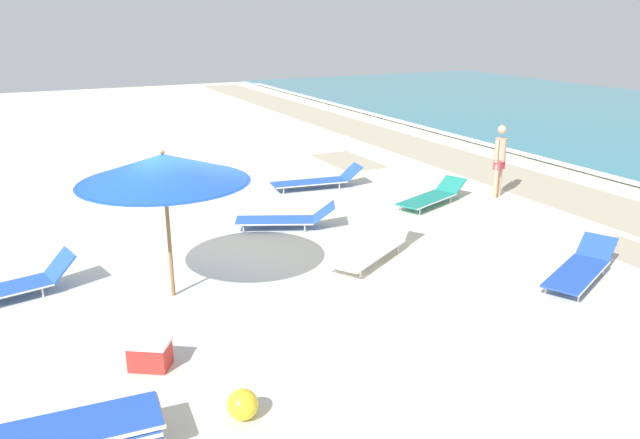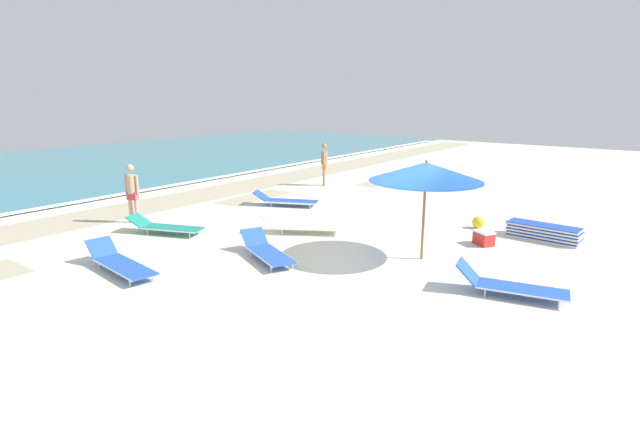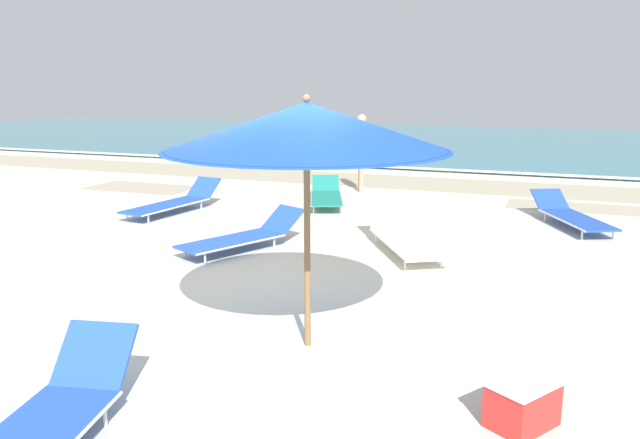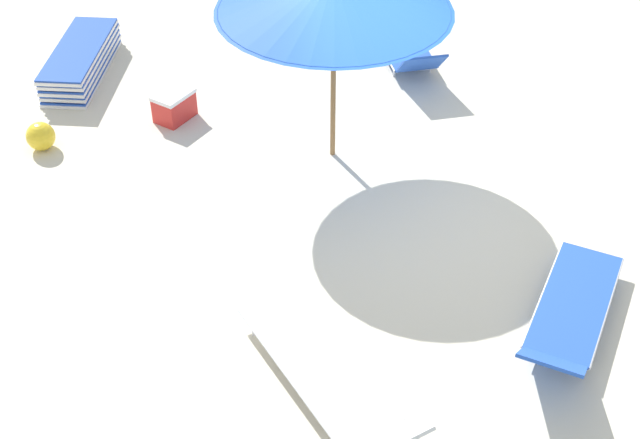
{
  "view_description": "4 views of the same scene",
  "coord_description": "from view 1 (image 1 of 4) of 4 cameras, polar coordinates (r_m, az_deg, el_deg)",
  "views": [
    {
      "loc": [
        9.95,
        -2.74,
        4.24
      ],
      "look_at": [
        0.44,
        1.99,
        0.74
      ],
      "focal_mm": 35.0,
      "sensor_mm": 36.0,
      "label": 1
    },
    {
      "loc": [
        -9.51,
        -5.58,
        3.79
      ],
      "look_at": [
        0.37,
        1.83,
        0.65
      ],
      "focal_mm": 28.0,
      "sensor_mm": 36.0,
      "label": 2
    },
    {
      "loc": [
        2.92,
        -5.96,
        2.44
      ],
      "look_at": [
        0.26,
        1.07,
        0.8
      ],
      "focal_mm": 35.0,
      "sensor_mm": 36.0,
      "label": 3
    },
    {
      "loc": [
        0.92,
        7.99,
        6.09
      ],
      "look_at": [
        0.97,
        1.67,
        0.99
      ],
      "focal_mm": 50.0,
      "sensor_mm": 36.0,
      "label": 4
    }
  ],
  "objects": [
    {
      "name": "sun_lounger_beside_umbrella",
      "position": [
        10.89,
        -26.57,
        -5.46
      ],
      "size": [
        1.02,
        2.13,
        0.57
      ],
      "rotation": [
        0.0,
        0.0,
        0.21
      ],
      "color": "blue",
      "rests_on": "ground_plane"
    },
    {
      "name": "sun_lounger_under_umbrella",
      "position": [
        11.34,
        22.75,
        -4.08
      ],
      "size": [
        1.49,
        2.26,
        0.49
      ],
      "rotation": [
        0.0,
        0.0,
        0.44
      ],
      "color": "blue",
      "rests_on": "ground_plane"
    },
    {
      "name": "beach_ball",
      "position": [
        7.17,
        -7.08,
        -16.44
      ],
      "size": [
        0.35,
        0.35,
        0.35
      ],
      "color": "yellow",
      "rests_on": "ground_plane"
    },
    {
      "name": "sun_lounger_mid_beach_pair_a",
      "position": [
        15.95,
        -0.24,
        3.61
      ],
      "size": [
        0.9,
        2.39,
        0.54
      ],
      "rotation": [
        0.0,
        0.0,
        -0.13
      ],
      "color": "blue",
      "rests_on": "ground_plane"
    },
    {
      "name": "sun_lounger_near_water_left",
      "position": [
        14.8,
        10.22,
        2.13
      ],
      "size": [
        1.34,
        2.22,
        0.47
      ],
      "rotation": [
        0.0,
        0.0,
        0.37
      ],
      "color": "#1E8475",
      "rests_on": "ground_plane"
    },
    {
      "name": "cooler_box",
      "position": [
        8.28,
        -15.29,
        -11.78
      ],
      "size": [
        0.57,
        0.61,
        0.37
      ],
      "rotation": [
        0.0,
        0.0,
        1.0
      ],
      "color": "red",
      "rests_on": "ground_plane"
    },
    {
      "name": "beach_umbrella",
      "position": [
        9.57,
        -14.12,
        4.54
      ],
      "size": [
        2.58,
        2.58,
        2.35
      ],
      "color": "olive",
      "rests_on": "ground_plane"
    },
    {
      "name": "sun_lounger_near_water_right",
      "position": [
        12.95,
        -3.16,
        0.09
      ],
      "size": [
        1.4,
        2.11,
        0.52
      ],
      "rotation": [
        0.0,
        0.0,
        -0.43
      ],
      "color": "blue",
      "rests_on": "ground_plane"
    },
    {
      "name": "sun_lounger_mid_beach_solo",
      "position": [
        11.4,
        4.93,
        -2.51
      ],
      "size": [
        1.69,
        2.26,
        0.55
      ],
      "rotation": [
        0.0,
        0.0,
        0.54
      ],
      "color": "white",
      "rests_on": "ground_plane"
    },
    {
      "name": "beachgoer_wading_adult",
      "position": [
        15.57,
        16.11,
        5.52
      ],
      "size": [
        0.28,
        0.42,
        1.76
      ],
      "rotation": [
        0.0,
        0.0,
        1.98
      ],
      "color": "tan",
      "rests_on": "ground_plane"
    },
    {
      "name": "ground_plane",
      "position": [
        11.19,
        -10.18,
        -4.76
      ],
      "size": [
        60.0,
        60.0,
        0.16
      ],
      "color": "beige"
    }
  ]
}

